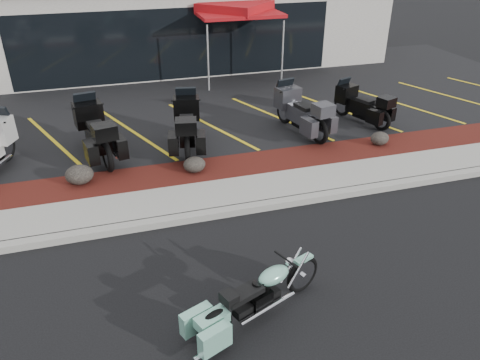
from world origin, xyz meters
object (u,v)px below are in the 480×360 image
object	(u,v)px
touring_white	(2,134)
traffic_cone	(181,99)
popup_canopy	(235,9)
hero_cruiser	(303,270)

from	to	relation	value
touring_white	traffic_cone	bearing A→B (deg)	-35.97
traffic_cone	popup_canopy	xyz separation A→B (m)	(2.64, 2.65, 2.34)
touring_white	traffic_cone	world-z (taller)	touring_white
hero_cruiser	touring_white	bearing A→B (deg)	107.47
hero_cruiser	touring_white	world-z (taller)	touring_white
hero_cruiser	traffic_cone	distance (m)	9.39
hero_cruiser	popup_canopy	world-z (taller)	popup_canopy
touring_white	popup_canopy	xyz separation A→B (m)	(7.65, 5.56, 1.81)
touring_white	traffic_cone	xyz separation A→B (m)	(5.01, 2.91, -0.53)
touring_white	traffic_cone	size ratio (longest dim) A/B	6.18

